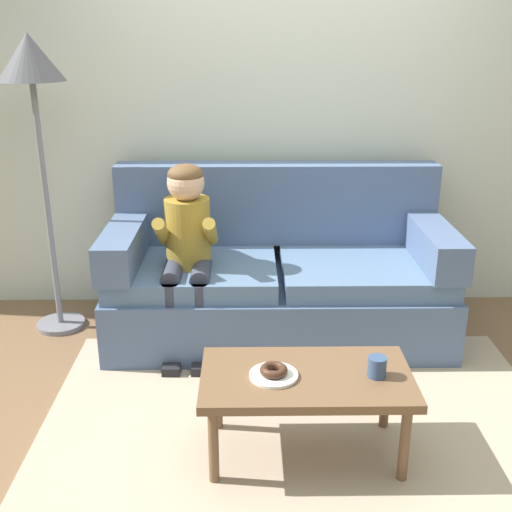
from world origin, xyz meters
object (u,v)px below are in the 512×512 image
object	(u,v)px
couch	(278,278)
mug	(377,367)
person_child	(187,241)
donut	(274,370)
toy_controller	(357,407)
coffee_table	(306,384)
floor_lamp	(33,84)

from	to	relation	value
couch	mug	distance (m)	1.30
couch	person_child	size ratio (longest dim) A/B	1.84
donut	mug	xyz separation A→B (m)	(0.44, -0.00, 0.01)
couch	toy_controller	size ratio (longest dim) A/B	8.96
mug	toy_controller	bearing A→B (deg)	90.53
coffee_table	mug	size ratio (longest dim) A/B	10.13
floor_lamp	person_child	bearing A→B (deg)	-18.72
couch	mug	xyz separation A→B (m)	(0.36, -1.25, 0.09)
coffee_table	toy_controller	world-z (taller)	coffee_table
couch	coffee_table	size ratio (longest dim) A/B	2.22
coffee_table	floor_lamp	size ratio (longest dim) A/B	0.51
toy_controller	couch	bearing A→B (deg)	130.95
person_child	mug	size ratio (longest dim) A/B	12.24
couch	coffee_table	bearing A→B (deg)	-86.94
donut	floor_lamp	distance (m)	2.15
floor_lamp	donut	bearing A→B (deg)	-45.14
couch	donut	distance (m)	1.25
couch	person_child	xyz separation A→B (m)	(-0.53, -0.21, 0.31)
coffee_table	person_child	world-z (taller)	person_child
coffee_table	person_child	bearing A→B (deg)	120.45
mug	person_child	bearing A→B (deg)	130.87
person_child	mug	world-z (taller)	person_child
couch	person_child	distance (m)	0.65
person_child	donut	world-z (taller)	person_child
coffee_table	mug	bearing A→B (deg)	-3.56
person_child	couch	bearing A→B (deg)	22.02
person_child	floor_lamp	size ratio (longest dim) A/B	0.62
mug	floor_lamp	size ratio (longest dim) A/B	0.05
toy_controller	floor_lamp	distance (m)	2.50
toy_controller	mug	bearing A→B (deg)	-70.24
couch	donut	world-z (taller)	couch
mug	floor_lamp	bearing A→B (deg)	142.98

